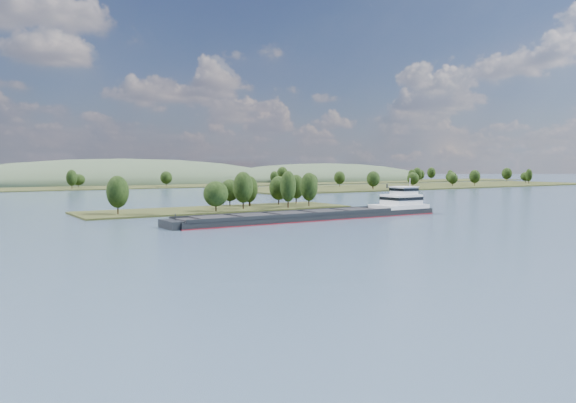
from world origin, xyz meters
TOP-DOWN VIEW (x-y plane):
  - ground at (0.00, 120.00)m, footprint 1800.00×1800.00m
  - tree_island at (6.64, 178.89)m, footprint 100.00×30.65m
  - right_bank at (232.33, 299.66)m, footprint 320.00×90.00m
  - back_shoreline at (8.72, 399.83)m, footprint 900.00×60.00m
  - hill_east at (260.00, 470.00)m, footprint 260.00×140.00m
  - hill_west at (60.00, 500.00)m, footprint 320.00×160.00m
  - cargo_barge at (15.95, 133.29)m, footprint 93.49×12.90m

SIDE VIEW (x-z plane):
  - ground at x=0.00m, z-range 0.00..0.00m
  - hill_east at x=260.00m, z-range -18.00..18.00m
  - hill_west at x=60.00m, z-range -22.00..22.00m
  - back_shoreline at x=8.72m, z-range -7.02..8.40m
  - right_bank at x=232.33m, z-range -6.49..8.59m
  - cargo_barge at x=15.95m, z-range -4.72..7.90m
  - tree_island at x=6.64m, z-range -3.16..11.81m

